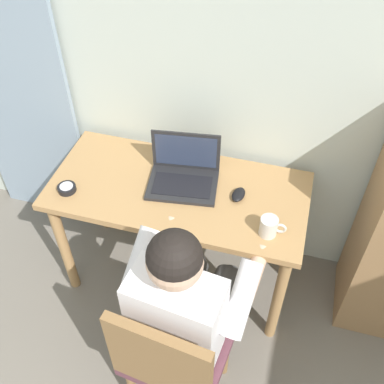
% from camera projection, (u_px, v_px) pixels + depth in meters
% --- Properties ---
extents(wall_back, '(4.80, 0.05, 2.50)m').
position_uv_depth(wall_back, '(275.00, 67.00, 2.07)').
color(wall_back, silver).
rests_on(wall_back, ground_plane).
extents(curtain_panel, '(0.65, 0.03, 2.21)m').
position_uv_depth(curtain_panel, '(7.00, 62.00, 2.38)').
color(curtain_panel, '#8EA3B7').
rests_on(curtain_panel, ground_plane).
extents(desk, '(1.28, 0.59, 0.73)m').
position_uv_depth(desk, '(178.00, 203.00, 2.33)').
color(desk, tan).
rests_on(desk, ground_plane).
extents(chair, '(0.46, 0.45, 0.87)m').
position_uv_depth(chair, '(172.00, 356.00, 1.91)').
color(chair, brown).
rests_on(chair, ground_plane).
extents(person_seated, '(0.57, 0.61, 1.19)m').
position_uv_depth(person_seated, '(188.00, 298.00, 1.90)').
color(person_seated, '#4C4C4C').
rests_on(person_seated, ground_plane).
extents(laptop, '(0.37, 0.29, 0.24)m').
position_uv_depth(laptop, '(184.00, 173.00, 2.26)').
color(laptop, '#232326').
rests_on(laptop, desk).
extents(computer_mouse, '(0.07, 0.11, 0.03)m').
position_uv_depth(computer_mouse, '(238.00, 195.00, 2.21)').
color(computer_mouse, black).
rests_on(computer_mouse, desk).
extents(desk_clock, '(0.09, 0.09, 0.03)m').
position_uv_depth(desk_clock, '(67.00, 188.00, 2.24)').
color(desk_clock, black).
rests_on(desk_clock, desk).
extents(coffee_mug, '(0.12, 0.08, 0.09)m').
position_uv_depth(coffee_mug, '(269.00, 227.00, 2.02)').
color(coffee_mug, silver).
rests_on(coffee_mug, desk).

